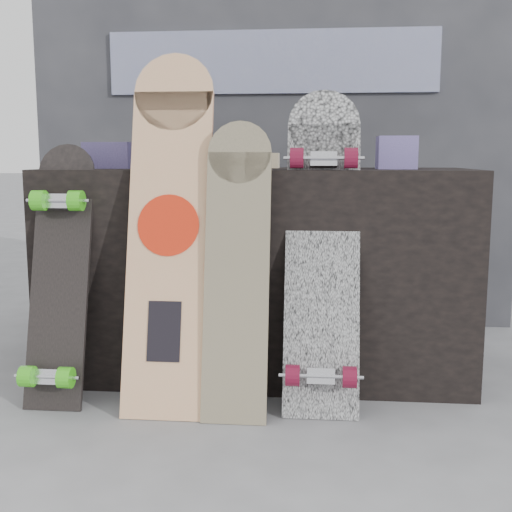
# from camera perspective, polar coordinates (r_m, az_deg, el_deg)

# --- Properties ---
(ground) EXTENTS (60.00, 60.00, 0.00)m
(ground) POSITION_cam_1_polar(r_m,az_deg,el_deg) (2.15, -1.08, -14.30)
(ground) COLOR slate
(ground) RESTS_ON ground
(vendor_table) EXTENTS (1.60, 0.60, 0.80)m
(vendor_table) POSITION_cam_1_polar(r_m,az_deg,el_deg) (2.52, 0.18, -1.37)
(vendor_table) COLOR black
(vendor_table) RESTS_ON ground
(booth) EXTENTS (2.40, 0.22, 2.20)m
(booth) POSITION_cam_1_polar(r_m,az_deg,el_deg) (3.33, 1.55, 13.24)
(booth) COLOR #303035
(booth) RESTS_ON ground
(merch_box_purple) EXTENTS (0.18, 0.12, 0.10)m
(merch_box_purple) POSITION_cam_1_polar(r_m,az_deg,el_deg) (2.57, -12.91, 8.71)
(merch_box_purple) COLOR #3D3974
(merch_box_purple) RESTS_ON vendor_table
(merch_box_small) EXTENTS (0.14, 0.14, 0.12)m
(merch_box_small) POSITION_cam_1_polar(r_m,az_deg,el_deg) (2.46, 12.36, 8.96)
(merch_box_small) COLOR #3D3974
(merch_box_small) RESTS_ON vendor_table
(merch_box_flat) EXTENTS (0.22, 0.10, 0.06)m
(merch_box_flat) POSITION_cam_1_polar(r_m,az_deg,el_deg) (2.64, -0.37, 8.49)
(merch_box_flat) COLOR #D1B78C
(merch_box_flat) RESTS_ON vendor_table
(longboard_geisha) EXTENTS (0.28, 0.34, 1.20)m
(longboard_geisha) POSITION_cam_1_polar(r_m,az_deg,el_deg) (2.17, -7.73, 3.16)
(longboard_geisha) COLOR beige
(longboard_geisha) RESTS_ON ground
(longboard_celtic) EXTENTS (0.21, 0.24, 0.97)m
(longboard_celtic) POSITION_cam_1_polar(r_m,az_deg,el_deg) (2.09, -1.69, -0.34)
(longboard_celtic) COLOR #CBB88B
(longboard_celtic) RESTS_ON ground
(longboard_cascadia) EXTENTS (0.25, 0.40, 1.08)m
(longboard_cascadia) POSITION_cam_1_polar(r_m,az_deg,el_deg) (2.17, 5.94, 1.20)
(longboard_cascadia) COLOR silver
(longboard_cascadia) RESTS_ON ground
(skateboard_dark) EXTENTS (0.20, 0.32, 0.89)m
(skateboard_dark) POSITION_cam_1_polar(r_m,az_deg,el_deg) (2.30, -17.12, -1.30)
(skateboard_dark) COLOR black
(skateboard_dark) RESTS_ON ground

